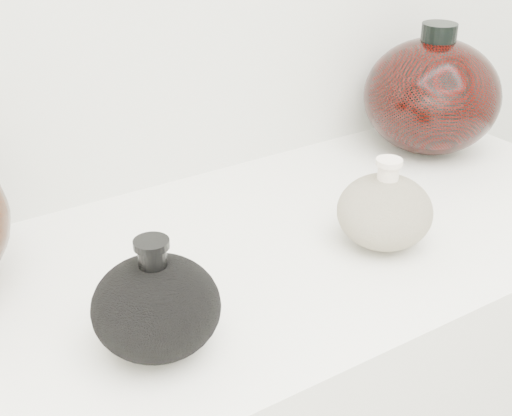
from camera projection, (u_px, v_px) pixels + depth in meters
black_gourd_vase at (156, 306)px, 0.74m from camera, size 0.14×0.14×0.13m
cream_gourd_vase at (385, 211)px, 0.94m from camera, size 0.15×0.15×0.12m
right_round_pot at (432, 95)px, 1.20m from camera, size 0.28×0.28×0.22m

